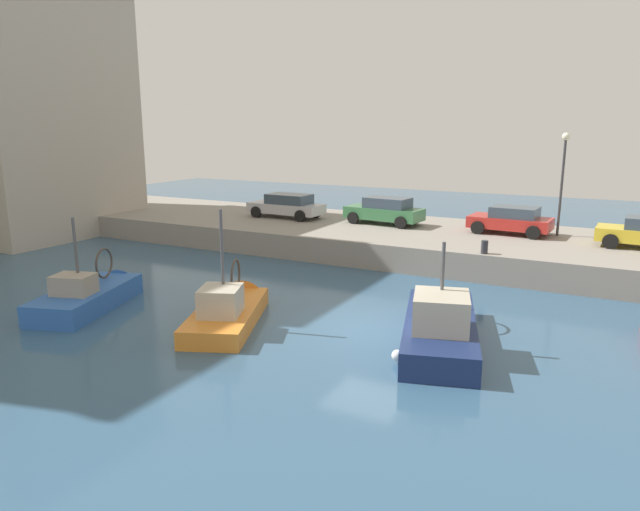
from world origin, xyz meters
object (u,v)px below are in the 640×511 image
object	(u,v)px
parked_car_silver	(287,205)
quay_streetlamp	(563,167)
fishing_boat_orange	(230,316)
fishing_boat_blue	(93,303)
parked_car_red	(511,220)
mooring_bollard_mid	(484,247)
fishing_boat_navy	(439,334)
parked_car_green	(385,211)

from	to	relation	value
parked_car_silver	quay_streetlamp	size ratio (longest dim) A/B	0.92
fishing_boat_orange	fishing_boat_blue	bearing A→B (deg)	100.73
fishing_boat_orange	parked_car_red	distance (m)	15.52
mooring_bollard_mid	quay_streetlamp	bearing A→B (deg)	-21.28
fishing_boat_orange	mooring_bollard_mid	bearing A→B (deg)	-35.67
fishing_boat_navy	quay_streetlamp	bearing A→B (deg)	-8.15
fishing_boat_navy	parked_car_red	size ratio (longest dim) A/B	1.81
fishing_boat_orange	parked_car_silver	world-z (taller)	fishing_boat_orange
fishing_boat_navy	fishing_boat_blue	size ratio (longest dim) A/B	1.23
fishing_boat_navy	parked_car_red	bearing A→B (deg)	0.97
parked_car_green	fishing_boat_navy	bearing A→B (deg)	-151.37
mooring_bollard_mid	quay_streetlamp	xyz separation A→B (m)	(5.65, -2.20, 2.98)
parked_car_green	fishing_boat_blue	bearing A→B (deg)	160.06
parked_car_silver	fishing_boat_navy	bearing A→B (deg)	-133.28
parked_car_silver	parked_car_red	bearing A→B (deg)	-86.50
fishing_boat_navy	quay_streetlamp	xyz separation A→B (m)	(12.98, -1.86, 4.29)
parked_car_silver	mooring_bollard_mid	bearing A→B (deg)	-109.88
fishing_boat_blue	parked_car_green	xyz separation A→B (m)	(14.77, -5.36, 1.84)
fishing_boat_orange	fishing_boat_navy	world-z (taller)	fishing_boat_orange
fishing_boat_navy	mooring_bollard_mid	xyz separation A→B (m)	(7.33, 0.34, 1.31)
quay_streetlamp	parked_car_red	bearing A→B (deg)	104.32
parked_car_red	fishing_boat_navy	bearing A→B (deg)	-179.03
fishing_boat_blue	quay_streetlamp	bearing A→B (deg)	-41.84
fishing_boat_navy	parked_car_green	bearing A→B (deg)	28.63
parked_car_green	parked_car_red	xyz separation A→B (m)	(0.22, -6.47, -0.04)
parked_car_green	mooring_bollard_mid	xyz separation A→B (m)	(-4.90, -6.34, -0.46)
fishing_boat_orange	parked_car_red	xyz separation A→B (m)	(13.98, -6.49, 1.76)
fishing_boat_orange	parked_car_red	size ratio (longest dim) A/B	1.51
fishing_boat_blue	fishing_boat_orange	bearing A→B (deg)	-79.27
fishing_boat_navy	parked_car_silver	xyz separation A→B (m)	(11.71, 12.44, 1.73)
fishing_boat_navy	parked_car_green	distance (m)	14.05
mooring_bollard_mid	quay_streetlamp	distance (m)	6.76
fishing_boat_navy	quay_streetlamp	distance (m)	13.80
fishing_boat_orange	fishing_boat_blue	xyz separation A→B (m)	(-1.01, 5.34, -0.04)
fishing_boat_navy	parked_car_red	distance (m)	12.58
mooring_bollard_mid	fishing_boat_navy	bearing A→B (deg)	-177.34
parked_car_silver	quay_streetlamp	bearing A→B (deg)	-84.90
parked_car_green	mooring_bollard_mid	size ratio (longest dim) A/B	7.74
parked_car_red	mooring_bollard_mid	bearing A→B (deg)	178.54
quay_streetlamp	parked_car_silver	bearing A→B (deg)	95.10
parked_car_silver	quay_streetlamp	distance (m)	14.58
fishing_boat_blue	mooring_bollard_mid	distance (m)	15.37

